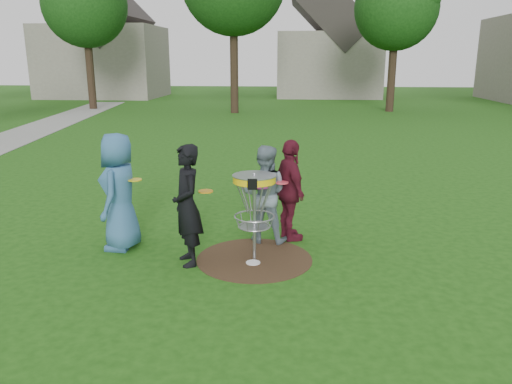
# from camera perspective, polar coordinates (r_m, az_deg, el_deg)

# --- Properties ---
(ground) EXTENTS (100.00, 100.00, 0.00)m
(ground) POSITION_cam_1_polar(r_m,az_deg,el_deg) (7.82, -0.18, -7.67)
(ground) COLOR #19470F
(ground) RESTS_ON ground
(dirt_patch) EXTENTS (1.80, 1.80, 0.01)m
(dirt_patch) POSITION_cam_1_polar(r_m,az_deg,el_deg) (7.82, -0.18, -7.64)
(dirt_patch) COLOR #47331E
(dirt_patch) RESTS_ON ground
(player_blue) EXTENTS (0.64, 0.95, 1.90)m
(player_blue) POSITION_cam_1_polar(r_m,az_deg,el_deg) (8.28, -15.32, 0.01)
(player_blue) COLOR #32618B
(player_blue) RESTS_ON ground
(player_black) EXTENTS (0.68, 0.79, 1.83)m
(player_black) POSITION_cam_1_polar(r_m,az_deg,el_deg) (7.44, -7.89, -1.54)
(player_black) COLOR black
(player_black) RESTS_ON ground
(player_grey) EXTENTS (0.87, 0.72, 1.65)m
(player_grey) POSITION_cam_1_polar(r_m,az_deg,el_deg) (8.33, 0.95, -0.23)
(player_grey) COLOR slate
(player_grey) RESTS_ON ground
(player_maroon) EXTENTS (0.78, 1.10, 1.73)m
(player_maroon) POSITION_cam_1_polar(r_m,az_deg,el_deg) (8.41, 3.92, 0.17)
(player_maroon) COLOR #591424
(player_maroon) RESTS_ON ground
(disc_on_grass) EXTENTS (0.22, 0.22, 0.02)m
(disc_on_grass) POSITION_cam_1_polar(r_m,az_deg,el_deg) (7.66, -0.33, -8.09)
(disc_on_grass) COLOR white
(disc_on_grass) RESTS_ON ground
(disc_golf_basket) EXTENTS (0.66, 0.67, 1.38)m
(disc_golf_basket) POSITION_cam_1_polar(r_m,az_deg,el_deg) (7.48, -0.19, -0.45)
(disc_golf_basket) COLOR #9EA0A5
(disc_golf_basket) RESTS_ON ground
(held_discs) EXTENTS (2.53, 1.09, 0.17)m
(held_discs) POSITION_cam_1_polar(r_m,az_deg,el_deg) (7.86, -3.93, 0.79)
(held_discs) COLOR gold
(held_discs) RESTS_ON ground
(house_row) EXTENTS (44.50, 10.65, 11.62)m
(house_row) POSITION_cam_1_polar(r_m,az_deg,el_deg) (40.48, 11.11, 16.33)
(house_row) COLOR gray
(house_row) RESTS_ON ground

